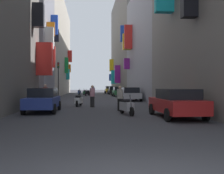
# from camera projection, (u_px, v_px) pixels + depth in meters

# --- Properties ---
(ground_plane) EXTENTS (140.00, 140.00, 0.00)m
(ground_plane) POSITION_uv_depth(u_px,v_px,m) (94.00, 98.00, 33.65)
(ground_plane) COLOR #38383D
(building_left_mid_b) EXTENTS (6.85, 8.21, 13.41)m
(building_left_mid_b) POSITION_uv_depth(u_px,v_px,m) (23.00, 40.00, 29.13)
(building_left_mid_b) COLOR gray
(building_left_mid_b) RESTS_ON ground
(building_left_mid_c) EXTENTS (6.86, 29.66, 17.19)m
(building_left_mid_c) POSITION_uv_depth(u_px,v_px,m) (48.00, 48.00, 47.98)
(building_left_mid_c) COLOR #B2A899
(building_left_mid_c) RESTS_ON ground
(building_right_mid_a) EXTENTS (7.27, 15.13, 13.33)m
(building_right_mid_a) POSITION_uv_depth(u_px,v_px,m) (161.00, 44.00, 31.31)
(building_right_mid_a) COLOR gray
(building_right_mid_a) RESTS_ON ground
(building_right_mid_b) EXTENTS (7.07, 25.51, 19.53)m
(building_right_mid_b) POSITION_uv_depth(u_px,v_px,m) (132.00, 44.00, 51.52)
(building_right_mid_b) COLOR slate
(building_right_mid_b) RESTS_ON ground
(parked_car_red) EXTENTS (1.95, 4.42, 1.44)m
(parked_car_red) POSITION_uv_depth(u_px,v_px,m) (176.00, 103.00, 13.12)
(parked_car_red) COLOR #B21E1E
(parked_car_red) RESTS_ON ground
(parked_car_blue) EXTENTS (1.87, 4.01, 1.46)m
(parked_car_blue) POSITION_uv_depth(u_px,v_px,m) (43.00, 100.00, 15.96)
(parked_car_blue) COLOR navy
(parked_car_blue) RESTS_ON ground
(parked_car_black) EXTENTS (1.85, 4.14, 1.46)m
(parked_car_black) POSITION_uv_depth(u_px,v_px,m) (113.00, 90.00, 48.23)
(parked_car_black) COLOR black
(parked_car_black) RESTS_ON ground
(parked_car_silver) EXTENTS (2.02, 4.05, 1.43)m
(parked_car_silver) POSITION_uv_depth(u_px,v_px,m) (130.00, 94.00, 27.91)
(parked_car_silver) COLOR #B7B7BC
(parked_car_silver) RESTS_ON ground
(parked_car_yellow) EXTENTS (1.85, 3.95, 1.54)m
(parked_car_yellow) POSITION_uv_depth(u_px,v_px,m) (109.00, 90.00, 53.66)
(parked_car_yellow) COLOR gold
(parked_car_yellow) RESTS_ON ground
(parked_car_green) EXTENTS (1.98, 3.99, 1.43)m
(parked_car_green) POSITION_uv_depth(u_px,v_px,m) (119.00, 91.00, 39.43)
(parked_car_green) COLOR #236638
(parked_car_green) RESTS_ON ground
(scooter_green) EXTENTS (0.69, 1.89, 1.13)m
(scooter_green) POSITION_uv_depth(u_px,v_px,m) (85.00, 92.00, 44.81)
(scooter_green) COLOR #287F3D
(scooter_green) RESTS_ON ground
(scooter_black) EXTENTS (0.86, 1.88, 1.13)m
(scooter_black) POSITION_uv_depth(u_px,v_px,m) (87.00, 93.00, 42.63)
(scooter_black) COLOR black
(scooter_black) RESTS_ON ground
(scooter_blue) EXTENTS (0.60, 1.77, 1.13)m
(scooter_blue) POSITION_uv_depth(u_px,v_px,m) (79.00, 92.00, 46.13)
(scooter_blue) COLOR #2D4CAD
(scooter_blue) RESTS_ON ground
(scooter_white) EXTENTS (0.62, 1.83, 1.13)m
(scooter_white) POSITION_uv_depth(u_px,v_px,m) (79.00, 100.00, 20.51)
(scooter_white) COLOR silver
(scooter_white) RESTS_ON ground
(scooter_silver) EXTENTS (0.70, 1.87, 1.13)m
(scooter_silver) POSITION_uv_depth(u_px,v_px,m) (127.00, 106.00, 14.47)
(scooter_silver) COLOR #ADADB2
(scooter_silver) RESTS_ON ground
(pedestrian_crossing) EXTENTS (0.51, 0.51, 1.72)m
(pedestrian_crossing) POSITION_uv_depth(u_px,v_px,m) (45.00, 96.00, 19.69)
(pedestrian_crossing) COLOR #3C3C3C
(pedestrian_crossing) RESTS_ON ground
(pedestrian_near_left) EXTENTS (0.53, 0.53, 1.65)m
(pedestrian_near_left) POSITION_uv_depth(u_px,v_px,m) (92.00, 96.00, 19.69)
(pedestrian_near_left) COLOR black
(pedestrian_near_left) RESTS_ON ground
(pedestrian_near_right) EXTENTS (0.51, 0.51, 1.61)m
(pedestrian_near_right) POSITION_uv_depth(u_px,v_px,m) (120.00, 98.00, 16.81)
(pedestrian_near_right) COLOR black
(pedestrian_near_right) RESTS_ON ground
(pedestrian_far_away) EXTENTS (0.49, 0.49, 1.56)m
(pedestrian_far_away) POSITION_uv_depth(u_px,v_px,m) (93.00, 92.00, 36.19)
(pedestrian_far_away) COLOR black
(pedestrian_far_away) RESTS_ON ground
(traffic_light_near_corner) EXTENTS (0.26, 0.34, 4.64)m
(traffic_light_near_corner) POSITION_uv_depth(u_px,v_px,m) (58.00, 74.00, 33.90)
(traffic_light_near_corner) COLOR #2D2D2D
(traffic_light_near_corner) RESTS_ON ground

